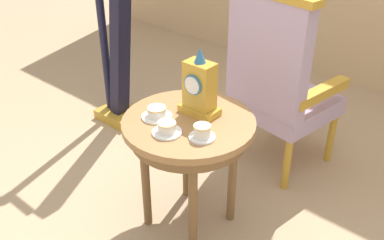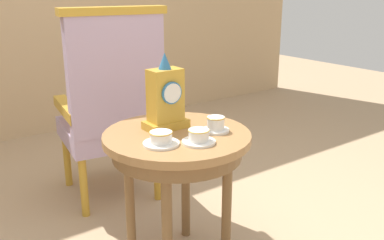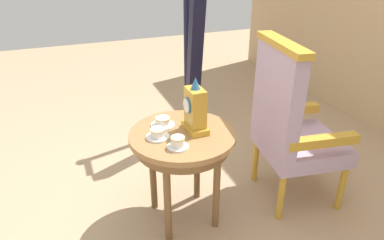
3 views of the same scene
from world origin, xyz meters
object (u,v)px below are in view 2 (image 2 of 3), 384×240
at_px(mantel_clock, 166,99).
at_px(armchair, 112,105).
at_px(teacup_right, 199,137).
at_px(teacup_left, 161,139).
at_px(teacup_center, 216,125).
at_px(side_table, 177,151).

xyz_separation_m(mantel_clock, armchair, (0.05, 0.65, -0.18)).
bearing_deg(armchair, teacup_right, -93.10).
distance_m(teacup_left, teacup_center, 0.28).
bearing_deg(side_table, mantel_clock, 91.91).
distance_m(side_table, teacup_center, 0.20).
bearing_deg(mantel_clock, teacup_left, -128.30).
xyz_separation_m(teacup_left, mantel_clock, (0.13, 0.16, 0.11)).
bearing_deg(mantel_clock, armchair, 85.36).
relative_size(teacup_left, teacup_center, 1.23).
distance_m(side_table, teacup_left, 0.19).
relative_size(teacup_center, mantel_clock, 0.36).
bearing_deg(teacup_left, armchair, 77.46).
bearing_deg(armchair, teacup_left, -102.54).
xyz_separation_m(teacup_center, mantel_clock, (-0.15, 0.16, 0.10)).
height_order(teacup_left, armchair, armchair).
relative_size(teacup_right, armchair, 0.12).
relative_size(teacup_left, teacup_right, 1.07).
relative_size(side_table, teacup_right, 4.67).
bearing_deg(teacup_right, mantel_clock, 91.20).
distance_m(mantel_clock, armchair, 0.68).
bearing_deg(mantel_clock, teacup_center, -47.14).
height_order(side_table, teacup_left, teacup_left).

